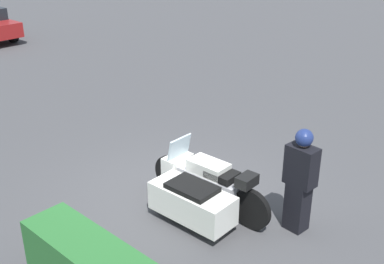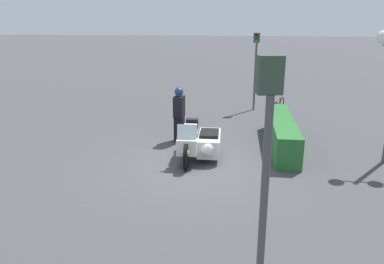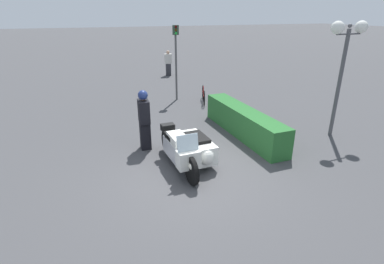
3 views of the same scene
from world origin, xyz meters
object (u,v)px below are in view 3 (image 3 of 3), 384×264
Objects in this scene: hedge_bush_curbside at (243,122)px; twin_lamp_post at (346,46)px; traffic_light_far at (176,52)px; pedestrian_bystander at (168,63)px; officer_rider at (144,119)px; police_motorcycle at (189,149)px; bicycle_parked at (203,95)px.

twin_lamp_post is at bearing 68.96° from hedge_bush_curbside.
traffic_light_far is 2.11× the size of pedestrian_bystander.
hedge_bush_curbside is at bearing 2.39° from officer_rider.
bicycle_parked is at bearing 151.48° from police_motorcycle.
officer_rider reaches higher than police_motorcycle.
bicycle_parked is (-3.90, 3.57, -0.61)m from officer_rider.
officer_rider is 3.30m from hedge_bush_curbside.
officer_rider reaches higher than bicycle_parked.
hedge_bush_curbside is 4.05m from bicycle_parked.
officer_rider is at bearing -92.35° from hedge_bush_curbside.
twin_lamp_post is 2.24× the size of bicycle_parked.
twin_lamp_post reaches higher than bicycle_parked.
twin_lamp_post is 6.87m from traffic_light_far.
traffic_light_far is at bearing 176.47° from pedestrian_bystander.
officer_rider is 1.11× the size of bicycle_parked.
pedestrian_bystander is at bearing -169.79° from twin_lamp_post.
twin_lamp_post is 1.09× the size of traffic_light_far.
officer_rider is at bearing -152.32° from police_motorcycle.
police_motorcycle is at bearing -6.66° from bicycle_parked.
pedestrian_bystander reaches higher than police_motorcycle.
police_motorcycle is 1.62× the size of pedestrian_bystander.
hedge_bush_curbside is at bearing -111.04° from twin_lamp_post.
officer_rider is 0.54× the size of traffic_light_far.
hedge_bush_curbside is at bearing 16.49° from traffic_light_far.
police_motorcycle is at bearing 175.25° from pedestrian_bystander.
traffic_light_far reaches higher than bicycle_parked.
police_motorcycle is 5.71m from twin_lamp_post.
hedge_bush_curbside is at bearing 15.87° from bicycle_parked.
traffic_light_far reaches higher than police_motorcycle.
twin_lamp_post is at bearing -159.94° from pedestrian_bystander.
police_motorcycle is 1.42× the size of officer_rider.
officer_rider is 11.08m from pedestrian_bystander.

